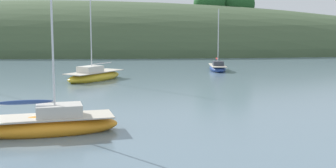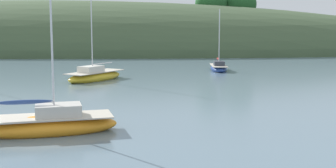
% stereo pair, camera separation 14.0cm
% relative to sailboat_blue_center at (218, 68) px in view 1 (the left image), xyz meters
% --- Properties ---
extents(far_shoreline_hill, '(150.00, 36.00, 20.33)m').
position_rel_sailboat_blue_center_xyz_m(far_shoreline_hill, '(-30.01, 33.36, -0.26)').
color(far_shoreline_hill, '#425638').
rests_on(far_shoreline_hill, ground).
extents(sailboat_blue_center, '(1.63, 4.76, 6.51)m').
position_rel_sailboat_blue_center_xyz_m(sailboat_blue_center, '(0.00, 0.00, 0.00)').
color(sailboat_blue_center, navy).
rests_on(sailboat_blue_center, ground).
extents(sailboat_orange_cutter, '(5.06, 6.42, 9.04)m').
position_rel_sailboat_blue_center_xyz_m(sailboat_orange_cutter, '(-11.50, -8.23, 0.06)').
color(sailboat_orange_cutter, gold).
rests_on(sailboat_orange_cutter, ground).
extents(sailboat_navy_dinghy, '(6.59, 3.76, 8.36)m').
position_rel_sailboat_blue_center_xyz_m(sailboat_navy_dinghy, '(-10.29, -27.28, 0.07)').
color(sailboat_navy_dinghy, orange).
rests_on(sailboat_navy_dinghy, ground).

